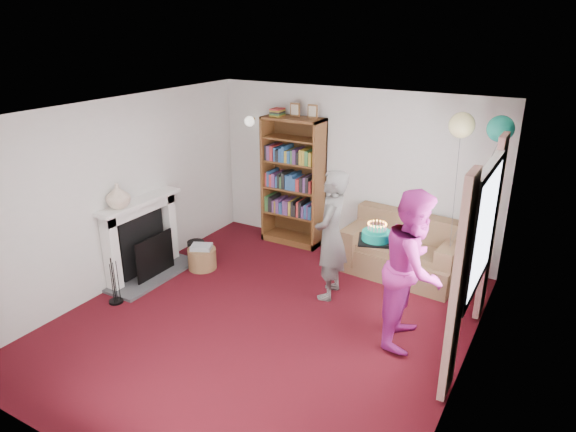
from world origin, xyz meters
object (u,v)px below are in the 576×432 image
Objects in this scene: bookcase at (294,183)px; sofa at (404,252)px; birthday_cake at (376,236)px; person_magenta at (413,268)px; person_striped at (331,235)px.

sofa is at bearing -7.05° from bookcase.
birthday_cake is at bearing -82.10° from sofa.
person_magenta reaches higher than birthday_cake.
sofa is 1.58m from birthday_cake.
bookcase is at bearing 178.20° from sofa.
bookcase reaches higher than birthday_cake.
birthday_cake is (-0.50, 0.17, 0.21)m from person_magenta.
person_striped is (-0.64, -1.10, 0.53)m from sofa.
bookcase is at bearing 49.39° from person_magenta.
person_striped reaches higher than birthday_cake.
person_magenta reaches higher than sofa.
person_striped is 0.79m from birthday_cake.
person_striped reaches higher than sofa.
person_magenta reaches higher than person_striped.
person_striped is at bearing -46.12° from bookcase.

